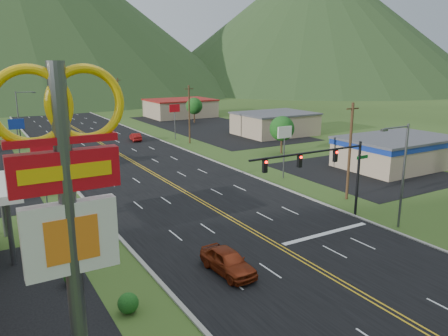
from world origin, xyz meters
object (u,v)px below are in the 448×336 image
streetlight_east (401,169)px  car_red_near (228,262)px  car_dark_mid (88,158)px  pylon_sign (68,202)px  streetlight_west (20,114)px  car_red_far (135,137)px  traffic_signal (326,165)px

streetlight_east → car_red_near: 17.37m
car_red_near → car_dark_mid: (-0.09, 38.14, -0.06)m
pylon_sign → streetlight_east: 29.58m
streetlight_east → streetlight_west: bearing=110.9°
streetlight_west → car_red_far: bearing=-24.3°
pylon_sign → car_red_near: 16.40m
streetlight_east → pylon_sign: bearing=-164.2°
pylon_sign → streetlight_east: pylon_sign is taller
car_red_near → traffic_signal: bearing=14.1°
streetlight_east → car_dark_mid: (-16.90, 38.38, -4.41)m
pylon_sign → traffic_signal: 26.67m
car_dark_mid → car_red_far: bearing=51.9°
streetlight_west → traffic_signal: bearing=-72.0°
traffic_signal → streetlight_west: streetlight_west is taller
pylon_sign → streetlight_east: (28.18, 8.00, -4.12)m
pylon_sign → car_red_far: bearing=69.0°
streetlight_east → car_red_far: bearing=95.6°
car_red_near → pylon_sign: bearing=-147.2°
traffic_signal → pylon_sign: bearing=-152.9°
streetlight_east → car_red_far: (-5.11, 52.00, -4.49)m
pylon_sign → car_red_near: (11.37, 8.24, -8.47)m
car_red_near → car_red_far: bearing=74.1°
streetlight_west → car_red_near: 60.22m
car_red_near → car_red_far: car_red_near is taller
pylon_sign → car_red_far: size_ratio=3.36×
pylon_sign → car_dark_mid: size_ratio=2.64×
streetlight_east → car_red_near: bearing=179.2°
traffic_signal → car_dark_mid: bearing=109.5°
traffic_signal → car_red_far: bearing=90.5°
streetlight_west → car_dark_mid: (5.96, -21.62, -4.41)m
car_red_near → car_dark_mid: size_ratio=0.92×
pylon_sign → streetlight_west: (5.32, 68.00, -4.12)m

